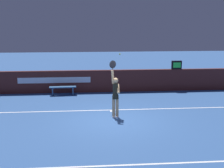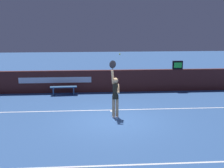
{
  "view_description": "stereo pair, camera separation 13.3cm",
  "coord_description": "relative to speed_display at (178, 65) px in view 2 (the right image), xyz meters",
  "views": [
    {
      "loc": [
        -1.23,
        -13.03,
        4.2
      ],
      "look_at": [
        -0.03,
        0.64,
        1.45
      ],
      "focal_mm": 51.38,
      "sensor_mm": 36.0,
      "label": 1
    },
    {
      "loc": [
        -1.1,
        -13.04,
        4.2
      ],
      "look_at": [
        -0.03,
        0.64,
        1.45
      ],
      "focal_mm": 51.38,
      "sensor_mm": 36.0,
      "label": 2
    }
  ],
  "objects": [
    {
      "name": "courtside_bench_near",
      "position": [
        -6.76,
        -0.65,
        -1.19
      ],
      "size": [
        1.52,
        0.43,
        0.49
      ],
      "color": "#2E5684",
      "rests_on": "ground"
    },
    {
      "name": "tennis_player",
      "position": [
        -4.2,
        -5.18,
        -0.51
      ],
      "size": [
        0.47,
        0.51,
        2.54
      ],
      "color": "tan",
      "rests_on": "ground"
    },
    {
      "name": "ground_plane",
      "position": [
        -4.3,
        -5.59,
        -1.56
      ],
      "size": [
        60.0,
        60.0,
        0.0
      ],
      "primitive_type": "plane",
      "color": "#305692"
    },
    {
      "name": "speed_display",
      "position": [
        0.0,
        0.0,
        0.0
      ],
      "size": [
        0.6,
        0.17,
        0.51
      ],
      "color": "black",
      "rests_on": "back_wall"
    },
    {
      "name": "court_lines",
      "position": [
        -4.3,
        -6.92,
        -1.56
      ],
      "size": [
        11.39,
        6.01,
        0.0
      ],
      "color": "white",
      "rests_on": "ground"
    },
    {
      "name": "tennis_ball",
      "position": [
        -4.01,
        -5.2,
        1.23
      ],
      "size": [
        0.07,
        0.07,
        0.07
      ],
      "color": "#C7DE2F"
    },
    {
      "name": "back_wall",
      "position": [
        -4.3,
        0.0,
        -0.91
      ],
      "size": [
        16.25,
        0.25,
        1.31
      ],
      "color": "#4D201D",
      "rests_on": "ground"
    }
  ]
}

